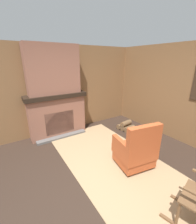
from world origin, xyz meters
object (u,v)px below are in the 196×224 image
Objects in this scene: storage_case at (66,90)px; armchair at (136,151)px; decorative_plate_on_mantel at (54,88)px; oil_lamp_vase at (42,90)px; firewood_stack at (126,126)px.

armchair is at bearing 12.34° from storage_case.
storage_case is 0.80× the size of decorative_plate_on_mantel.
oil_lamp_vase is 0.32m from decorative_plate_on_mantel.
storage_case is at bearing 86.59° from decorative_plate_on_mantel.
armchair is 1.94× the size of firewood_stack.
decorative_plate_on_mantel is (-0.02, -0.34, 0.06)m from storage_case.
firewood_stack is at bearing 68.21° from oil_lamp_vase.
oil_lamp_vase is at bearing -90.01° from storage_case.
oil_lamp_vase reaches higher than storage_case.
oil_lamp_vase reaches higher than firewood_stack.
oil_lamp_vase is 1.17× the size of decorative_plate_on_mantel.
oil_lamp_vase is at bearing 37.30° from armchair.
armchair is at bearing 20.11° from decorative_plate_on_mantel.
armchair is 3.61× the size of decorative_plate_on_mantel.
armchair reaches higher than firewood_stack.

